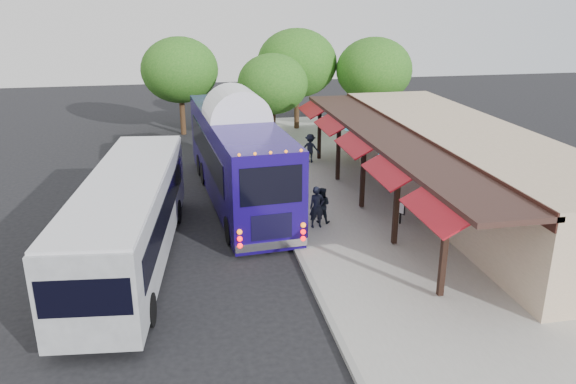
{
  "coord_description": "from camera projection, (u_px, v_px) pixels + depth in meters",
  "views": [
    {
      "loc": [
        -3.87,
        -18.46,
        9.16
      ],
      "look_at": [
        0.07,
        2.13,
        1.8
      ],
      "focal_mm": 35.0,
      "sensor_mm": 36.0,
      "label": 1
    }
  ],
  "objects": [
    {
      "name": "ped_a",
      "position": [
        317.0,
        207.0,
        22.82
      ],
      "size": [
        0.65,
        0.44,
        1.73
      ],
      "primitive_type": "imported",
      "rotation": [
        0.0,
        0.0,
        0.04
      ],
      "color": "black",
      "rests_on": "sidewalk"
    },
    {
      "name": "tree_far",
      "position": [
        180.0,
        70.0,
        37.71
      ],
      "size": [
        5.17,
        5.17,
        6.62
      ],
      "color": "#382314",
      "rests_on": "ground"
    },
    {
      "name": "city_bus",
      "position": [
        129.0,
        216.0,
        19.79
      ],
      "size": [
        3.89,
        12.33,
        3.26
      ],
      "rotation": [
        0.0,
        0.0,
        -0.1
      ],
      "color": "gray",
      "rests_on": "ground"
    },
    {
      "name": "curb",
      "position": [
        280.0,
        215.0,
        24.52
      ],
      "size": [
        0.2,
        40.0,
        0.16
      ],
      "primitive_type": "cube",
      "color": "gray",
      "rests_on": "ground"
    },
    {
      "name": "ped_d",
      "position": [
        310.0,
        148.0,
        31.81
      ],
      "size": [
        1.22,
        1.0,
        1.64
      ],
      "primitive_type": "imported",
      "rotation": [
        0.0,
        0.0,
        2.7
      ],
      "color": "black",
      "rests_on": "sidewalk"
    },
    {
      "name": "tree_right",
      "position": [
        374.0,
        70.0,
        37.94
      ],
      "size": [
        5.14,
        5.14,
        6.58
      ],
      "color": "#382314",
      "rests_on": "ground"
    },
    {
      "name": "ground",
      "position": [
        297.0,
        256.0,
        20.83
      ],
      "size": [
        90.0,
        90.0,
        0.0
      ],
      "primitive_type": "plane",
      "color": "black",
      "rests_on": "ground"
    },
    {
      "name": "coach_bus",
      "position": [
        238.0,
        153.0,
        26.01
      ],
      "size": [
        3.84,
        13.34,
        4.22
      ],
      "rotation": [
        0.0,
        0.0,
        0.08
      ],
      "color": "#170863",
      "rests_on": "ground"
    },
    {
      "name": "ped_b",
      "position": [
        322.0,
        205.0,
        23.34
      ],
      "size": [
        0.91,
        0.83,
        1.53
      ],
      "primitive_type": "imported",
      "rotation": [
        0.0,
        0.0,
        2.72
      ],
      "color": "black",
      "rests_on": "sidewalk"
    },
    {
      "name": "tree_mid",
      "position": [
        297.0,
        63.0,
        38.81
      ],
      "size": [
        5.54,
        5.54,
        7.09
      ],
      "color": "#382314",
      "rests_on": "ground"
    },
    {
      "name": "sign_board",
      "position": [
        401.0,
        209.0,
        23.21
      ],
      "size": [
        0.22,
        0.42,
        0.98
      ],
      "rotation": [
        0.0,
        0.0,
        0.42
      ],
      "color": "black",
      "rests_on": "sidewalk"
    },
    {
      "name": "ped_c",
      "position": [
        299.0,
        175.0,
        27.01
      ],
      "size": [
        1.04,
        0.68,
        1.65
      ],
      "primitive_type": "imported",
      "rotation": [
        0.0,
        0.0,
        3.46
      ],
      "color": "black",
      "rests_on": "sidewalk"
    },
    {
      "name": "station_shelter",
      "position": [
        460.0,
        166.0,
        25.41
      ],
      "size": [
        8.15,
        20.0,
        3.6
      ],
      "color": "tan",
      "rests_on": "ground"
    },
    {
      "name": "tree_left",
      "position": [
        273.0,
        84.0,
        35.63
      ],
      "size": [
        4.5,
        4.5,
        5.76
      ],
      "color": "#382314",
      "rests_on": "ground"
    },
    {
      "name": "sidewalk",
      "position": [
        387.0,
        208.0,
        25.4
      ],
      "size": [
        10.0,
        40.0,
        0.15
      ],
      "primitive_type": "cube",
      "color": "#9E9B93",
      "rests_on": "ground"
    }
  ]
}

